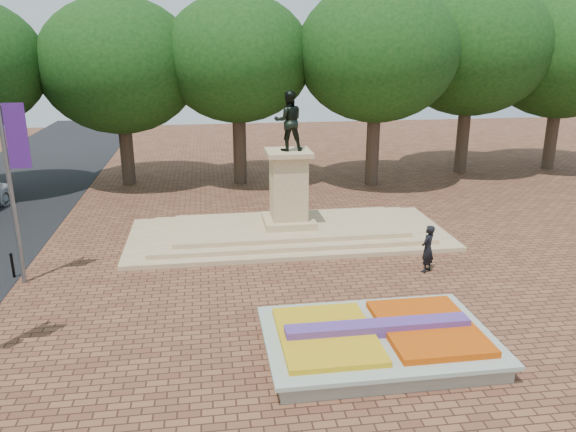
# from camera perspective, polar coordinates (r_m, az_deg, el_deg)

# --- Properties ---
(ground) EXTENTS (90.00, 90.00, 0.00)m
(ground) POSITION_cam_1_polar(r_m,az_deg,el_deg) (17.84, 3.96, -10.56)
(ground) COLOR brown
(ground) RESTS_ON ground
(flower_bed) EXTENTS (6.30, 4.30, 0.91)m
(flower_bed) POSITION_cam_1_polar(r_m,az_deg,el_deg) (16.21, 9.17, -12.29)
(flower_bed) COLOR gray
(flower_bed) RESTS_ON ground
(monument) EXTENTS (14.00, 6.00, 6.40)m
(monument) POSITION_cam_1_polar(r_m,az_deg,el_deg) (24.79, 0.06, -0.19)
(monument) COLOR tan
(monument) RESTS_ON ground
(tree_row_back) EXTENTS (44.80, 8.80, 10.43)m
(tree_row_back) POSITION_cam_1_polar(r_m,az_deg,el_deg) (33.94, 1.48, 14.47)
(tree_row_back) COLOR #36291D
(tree_row_back) RESTS_ON ground
(pedestrian) EXTENTS (0.79, 0.77, 1.83)m
(pedestrian) POSITION_cam_1_polar(r_m,az_deg,el_deg) (21.68, 14.00, -3.24)
(pedestrian) COLOR black
(pedestrian) RESTS_ON ground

